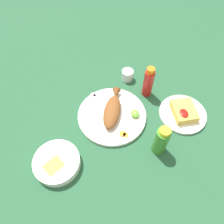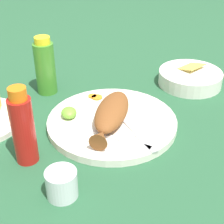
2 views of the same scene
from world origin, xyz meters
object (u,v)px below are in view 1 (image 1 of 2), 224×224
object	(u,v)px
fork_near	(100,104)
side_plate_fries	(183,114)
salt_cup	(127,75)
guacamole_bowl	(57,162)
hot_sauce_bottle_green	(161,141)
hot_sauce_bottle_red	(148,82)
main_plate	(112,116)
fork_far	(109,100)
fried_fish	(112,110)

from	to	relation	value
fork_near	side_plate_fries	world-z (taller)	fork_near
fork_near	side_plate_fries	xyz separation A→B (m)	(0.11, 0.37, -0.01)
salt_cup	guacamole_bowl	size ratio (longest dim) A/B	0.32
hot_sauce_bottle_green	fork_near	bearing A→B (deg)	-140.70
hot_sauce_bottle_green	guacamole_bowl	distance (m)	0.42
side_plate_fries	guacamole_bowl	distance (m)	0.60
fork_near	guacamole_bowl	bearing A→B (deg)	120.27
side_plate_fries	hot_sauce_bottle_red	bearing A→B (deg)	-139.05
main_plate	fork_far	xyz separation A→B (m)	(-0.08, -0.00, 0.01)
side_plate_fries	salt_cup	bearing A→B (deg)	-142.09
fried_fish	fork_near	distance (m)	0.08
hot_sauce_bottle_red	fried_fish	bearing A→B (deg)	-62.53
hot_sauce_bottle_red	hot_sauce_bottle_green	world-z (taller)	hot_sauce_bottle_red
fork_near	guacamole_bowl	distance (m)	0.33
fork_far	hot_sauce_bottle_green	xyz separation A→B (m)	(0.28, 0.17, 0.06)
hot_sauce_bottle_red	salt_cup	world-z (taller)	hot_sauce_bottle_red
main_plate	fork_near	xyz separation A→B (m)	(-0.06, -0.05, 0.01)
fork_near	hot_sauce_bottle_red	distance (m)	0.25
hot_sauce_bottle_green	guacamole_bowl	bearing A→B (deg)	-90.25
hot_sauce_bottle_red	side_plate_fries	xyz separation A→B (m)	(0.15, 0.13, -0.07)
fork_far	side_plate_fries	xyz separation A→B (m)	(0.13, 0.33, -0.01)
main_plate	salt_cup	world-z (taller)	salt_cup
hot_sauce_bottle_red	hot_sauce_bottle_green	distance (m)	0.30
hot_sauce_bottle_red	salt_cup	distance (m)	0.15
fried_fish	guacamole_bowl	world-z (taller)	fried_fish
fork_near	side_plate_fries	bearing A→B (deg)	-127.19
hot_sauce_bottle_red	side_plate_fries	bearing A→B (deg)	40.95
fried_fish	guacamole_bowl	distance (m)	0.33
fork_near	guacamole_bowl	world-z (taller)	guacamole_bowl
fried_fish	main_plate	bearing A→B (deg)	0.00
fork_near	fork_far	size ratio (longest dim) A/B	1.11
fork_far	guacamole_bowl	size ratio (longest dim) A/B	0.87
salt_cup	side_plate_fries	bearing A→B (deg)	37.91
main_plate	hot_sauce_bottle_red	size ratio (longest dim) A/B	1.83
guacamole_bowl	hot_sauce_bottle_green	bearing A→B (deg)	89.75
fried_fish	fork_near	size ratio (longest dim) A/B	1.27
hot_sauce_bottle_green	side_plate_fries	world-z (taller)	hot_sauce_bottle_green
side_plate_fries	fork_far	bearing A→B (deg)	-111.49
main_plate	hot_sauce_bottle_red	bearing A→B (deg)	119.40
salt_cup	fried_fish	bearing A→B (deg)	-28.63
fork_near	guacamole_bowl	size ratio (longest dim) A/B	0.96
fork_far	side_plate_fries	distance (m)	0.35
main_plate	fried_fish	xyz separation A→B (m)	(-0.01, 0.00, 0.03)
side_plate_fries	guacamole_bowl	size ratio (longest dim) A/B	1.17
main_plate	fork_near	distance (m)	0.08
main_plate	guacamole_bowl	distance (m)	0.32
hot_sauce_bottle_red	salt_cup	size ratio (longest dim) A/B	2.90
fried_fish	hot_sauce_bottle_green	distance (m)	0.26
fork_far	salt_cup	bearing A→B (deg)	-96.66
guacamole_bowl	fork_near	bearing A→B (deg)	141.02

